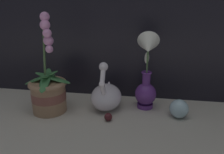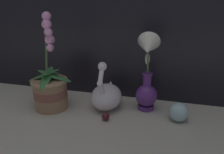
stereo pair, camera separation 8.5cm
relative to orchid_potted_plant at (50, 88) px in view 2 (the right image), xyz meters
name	(u,v)px [view 2 (the right image)]	position (x,y,z in m)	size (l,w,h in m)	color
ground_plane	(102,126)	(0.25, -0.08, -0.09)	(2.80, 2.80, 0.00)	#BCB2A3
orchid_potted_plant	(50,88)	(0.00, 0.00, 0.00)	(0.19, 0.20, 0.39)	#9E7556
swan_figurine	(107,95)	(0.22, 0.06, -0.03)	(0.12, 0.19, 0.21)	white
blue_vase	(147,79)	(0.38, 0.08, 0.05)	(0.09, 0.13, 0.32)	#602D7F
glass_sphere	(179,112)	(0.51, 0.03, -0.05)	(0.07, 0.07, 0.07)	silver
glass_bauble	(105,117)	(0.24, -0.04, -0.07)	(0.03, 0.03, 0.03)	#4C191E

